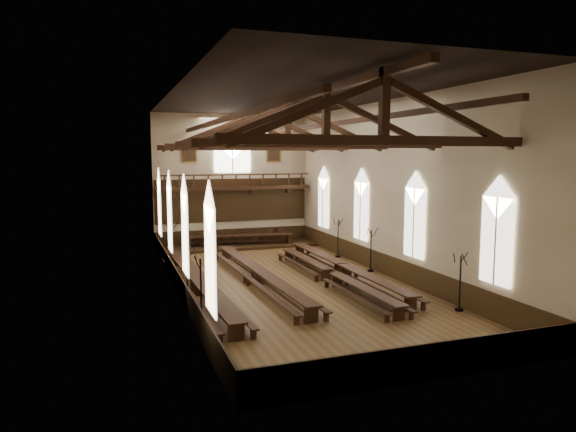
{
  "coord_description": "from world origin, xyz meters",
  "views": [
    {
      "loc": [
        -8.99,
        -25.76,
        6.9
      ],
      "look_at": [
        0.52,
        1.5,
        3.47
      ],
      "focal_mm": 32.0,
      "sensor_mm": 36.0,
      "label": 1
    }
  ],
  "objects_px": {
    "candelabrum_right_mid": "(371,258)",
    "refectory_row_d": "(343,267)",
    "refectory_row_c": "(332,274)",
    "candelabrum_left_near": "(201,301)",
    "candelabrum_right_far": "(338,245)",
    "refectory_row_b": "(259,273)",
    "candelabrum_left_far": "(172,254)",
    "candelabrum_left_mid": "(187,282)",
    "dais": "(240,246)",
    "refectory_row_a": "(198,283)",
    "high_table": "(240,236)",
    "candelabrum_right_near": "(460,293)"
  },
  "relations": [
    {
      "from": "refectory_row_c",
      "to": "candelabrum_left_near",
      "type": "xyz_separation_m",
      "value": [
        -7.7,
        -3.91,
        0.33
      ]
    },
    {
      "from": "refectory_row_b",
      "to": "candelabrum_right_mid",
      "type": "distance_m",
      "value": 7.13
    },
    {
      "from": "refectory_row_a",
      "to": "refectory_row_b",
      "type": "height_order",
      "value": "refectory_row_b"
    },
    {
      "from": "candelabrum_left_near",
      "to": "candelabrum_right_mid",
      "type": "height_order",
      "value": "candelabrum_left_near"
    },
    {
      "from": "candelabrum_right_mid",
      "to": "refectory_row_d",
      "type": "bearing_deg",
      "value": -162.4
    },
    {
      "from": "dais",
      "to": "candelabrum_left_near",
      "type": "xyz_separation_m",
      "value": [
        -5.71,
        -16.27,
        0.75
      ]
    },
    {
      "from": "refectory_row_c",
      "to": "candelabrum_right_mid",
      "type": "xyz_separation_m",
      "value": [
        3.4,
        1.91,
        0.29
      ]
    },
    {
      "from": "refectory_row_a",
      "to": "candelabrum_left_mid",
      "type": "bearing_deg",
      "value": -161.27
    },
    {
      "from": "dais",
      "to": "candelabrum_left_near",
      "type": "height_order",
      "value": "candelabrum_left_near"
    },
    {
      "from": "candelabrum_left_far",
      "to": "dais",
      "type": "bearing_deg",
      "value": 44.61
    },
    {
      "from": "refectory_row_c",
      "to": "dais",
      "type": "relative_size",
      "value": 1.23
    },
    {
      "from": "refectory_row_a",
      "to": "candelabrum_right_mid",
      "type": "distance_m",
      "value": 10.67
    },
    {
      "from": "refectory_row_d",
      "to": "candelabrum_right_near",
      "type": "height_order",
      "value": "candelabrum_right_near"
    },
    {
      "from": "refectory_row_d",
      "to": "candelabrum_right_near",
      "type": "relative_size",
      "value": 5.56
    },
    {
      "from": "refectory_row_d",
      "to": "candelabrum_left_mid",
      "type": "xyz_separation_m",
      "value": [
        -8.95,
        -1.12,
        0.15
      ]
    },
    {
      "from": "refectory_row_a",
      "to": "candelabrum_left_far",
      "type": "bearing_deg",
      "value": 94.89
    },
    {
      "from": "refectory_row_b",
      "to": "refectory_row_d",
      "type": "height_order",
      "value": "refectory_row_b"
    },
    {
      "from": "refectory_row_c",
      "to": "candelabrum_left_mid",
      "type": "relative_size",
      "value": 5.95
    },
    {
      "from": "dais",
      "to": "candelabrum_right_near",
      "type": "bearing_deg",
      "value": -73.89
    },
    {
      "from": "candelabrum_left_mid",
      "to": "high_table",
      "type": "bearing_deg",
      "value": 65.02
    },
    {
      "from": "refectory_row_b",
      "to": "candelabrum_right_near",
      "type": "bearing_deg",
      "value": -47.19
    },
    {
      "from": "refectory_row_d",
      "to": "candelabrum_right_mid",
      "type": "relative_size",
      "value": 5.51
    },
    {
      "from": "refectory_row_a",
      "to": "dais",
      "type": "distance_m",
      "value": 13.13
    },
    {
      "from": "dais",
      "to": "refectory_row_c",
      "type": "bearing_deg",
      "value": -80.83
    },
    {
      "from": "refectory_row_b",
      "to": "candelabrum_right_far",
      "type": "height_order",
      "value": "candelabrum_right_far"
    },
    {
      "from": "refectory_row_d",
      "to": "refectory_row_a",
      "type": "bearing_deg",
      "value": -173.68
    },
    {
      "from": "refectory_row_c",
      "to": "candelabrum_right_far",
      "type": "relative_size",
      "value": 5.33
    },
    {
      "from": "refectory_row_c",
      "to": "candelabrum_right_far",
      "type": "xyz_separation_m",
      "value": [
        3.4,
        6.56,
        0.28
      ]
    },
    {
      "from": "high_table",
      "to": "refectory_row_d",
      "type": "bearing_deg",
      "value": -73.74
    },
    {
      "from": "dais",
      "to": "high_table",
      "type": "relative_size",
      "value": 1.41
    },
    {
      "from": "refectory_row_c",
      "to": "high_table",
      "type": "bearing_deg",
      "value": 99.17
    },
    {
      "from": "candelabrum_left_far",
      "to": "candelabrum_left_mid",
      "type": "bearing_deg",
      "value": -90.0
    },
    {
      "from": "refectory_row_a",
      "to": "candelabrum_left_far",
      "type": "distance_m",
      "value": 6.46
    },
    {
      "from": "refectory_row_c",
      "to": "refectory_row_d",
      "type": "xyz_separation_m",
      "value": [
        1.25,
        1.23,
        0.05
      ]
    },
    {
      "from": "refectory_row_b",
      "to": "refectory_row_c",
      "type": "relative_size",
      "value": 1.06
    },
    {
      "from": "refectory_row_c",
      "to": "candelabrum_left_far",
      "type": "height_order",
      "value": "candelabrum_left_far"
    },
    {
      "from": "high_table",
      "to": "candelabrum_right_far",
      "type": "distance_m",
      "value": 7.93
    },
    {
      "from": "high_table",
      "to": "candelabrum_right_far",
      "type": "height_order",
      "value": "candelabrum_right_far"
    },
    {
      "from": "refectory_row_c",
      "to": "candelabrum_right_near",
      "type": "relative_size",
      "value": 5.34
    },
    {
      "from": "refectory_row_c",
      "to": "high_table",
      "type": "relative_size",
      "value": 1.74
    },
    {
      "from": "candelabrum_right_mid",
      "to": "candelabrum_left_near",
      "type": "bearing_deg",
      "value": -152.33
    },
    {
      "from": "refectory_row_a",
      "to": "refectory_row_d",
      "type": "bearing_deg",
      "value": 6.32
    },
    {
      "from": "candelabrum_left_near",
      "to": "candelabrum_left_mid",
      "type": "relative_size",
      "value": 1.18
    },
    {
      "from": "refectory_row_d",
      "to": "high_table",
      "type": "bearing_deg",
      "value": 106.26
    },
    {
      "from": "dais",
      "to": "candelabrum_right_mid",
      "type": "xyz_separation_m",
      "value": [
        5.39,
        -10.45,
        0.71
      ]
    },
    {
      "from": "refectory_row_c",
      "to": "candelabrum_left_near",
      "type": "height_order",
      "value": "candelabrum_left_near"
    },
    {
      "from": "candelabrum_right_near",
      "to": "candelabrum_left_near",
      "type": "bearing_deg",
      "value": 167.75
    },
    {
      "from": "refectory_row_b",
      "to": "dais",
      "type": "bearing_deg",
      "value": 81.18
    },
    {
      "from": "refectory_row_b",
      "to": "candelabrum_left_far",
      "type": "bearing_deg",
      "value": 126.59
    },
    {
      "from": "candelabrum_left_near",
      "to": "candelabrum_right_far",
      "type": "distance_m",
      "value": 15.25
    }
  ]
}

